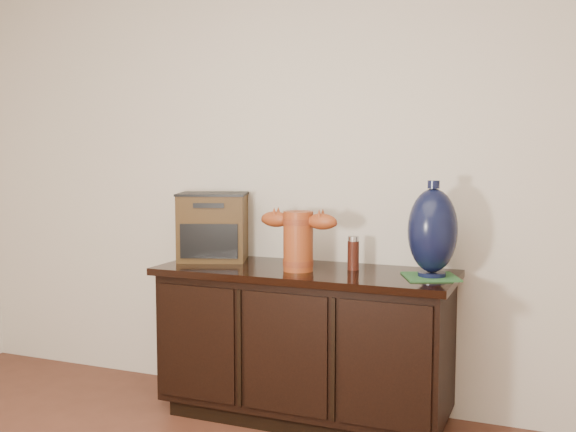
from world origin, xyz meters
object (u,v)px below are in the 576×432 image
at_px(terracotta_vessel, 298,237).
at_px(tv_radio, 213,227).
at_px(sideboard, 305,342).
at_px(lamp_base, 433,231).
at_px(spray_can, 353,253).

bearing_deg(terracotta_vessel, tv_radio, 170.86).
relative_size(sideboard, terracotta_vessel, 3.58).
xyz_separation_m(terracotta_vessel, lamp_base, (0.63, 0.07, 0.05)).
xyz_separation_m(lamp_base, spray_can, (-0.39, 0.06, -0.13)).
xyz_separation_m(tv_radio, spray_can, (0.78, -0.01, -0.10)).
distance_m(terracotta_vessel, spray_can, 0.28).
distance_m(lamp_base, spray_can, 0.42).
xyz_separation_m(terracotta_vessel, tv_radio, (-0.54, 0.14, 0.02)).
relative_size(lamp_base, spray_can, 2.66).
relative_size(terracotta_vessel, tv_radio, 0.95).
relative_size(sideboard, tv_radio, 3.38).
xyz_separation_m(sideboard, spray_can, (0.23, 0.07, 0.45)).
height_order(terracotta_vessel, spray_can, terracotta_vessel).
bearing_deg(terracotta_vessel, spray_can, 33.60).
distance_m(sideboard, lamp_base, 0.85).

